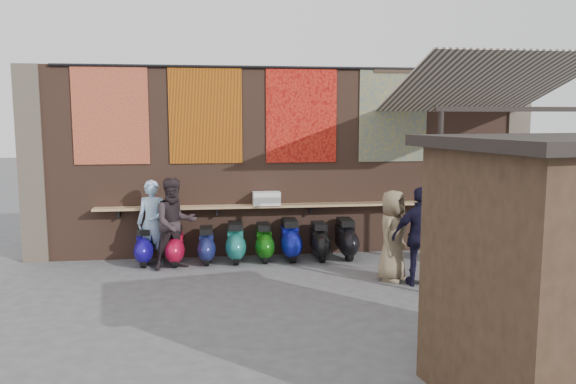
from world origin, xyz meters
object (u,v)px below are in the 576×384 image
at_px(scooter_stool_4, 264,242).
at_px(scooter_stool_6, 320,241).
at_px(diner_left, 153,223).
at_px(shopper_navy, 421,237).
at_px(scooter_stool_0, 145,247).
at_px(scooter_stool_1, 175,246).
at_px(scooter_stool_7, 346,239).
at_px(scooter_stool_5, 290,240).
at_px(scooter_stool_2, 206,245).
at_px(market_stall, 570,276).
at_px(shopper_tan, 392,236).
at_px(scooter_stool_3, 235,243).
at_px(shelf_box, 267,198).
at_px(diner_right, 175,223).

bearing_deg(scooter_stool_4, scooter_stool_6, -2.77).
bearing_deg(diner_left, shopper_navy, -16.88).
relative_size(scooter_stool_0, scooter_stool_1, 0.99).
height_order(scooter_stool_0, scooter_stool_7, scooter_stool_7).
bearing_deg(diner_left, scooter_stool_5, 7.06).
bearing_deg(scooter_stool_7, scooter_stool_0, -179.89).
distance_m(scooter_stool_6, shopper_navy, 2.52).
relative_size(scooter_stool_2, scooter_stool_4, 0.95).
bearing_deg(scooter_stool_1, scooter_stool_4, 2.56).
xyz_separation_m(scooter_stool_1, scooter_stool_5, (2.35, 0.09, 0.04)).
bearing_deg(market_stall, diner_left, 118.16).
bearing_deg(scooter_stool_0, scooter_stool_6, -0.65).
height_order(scooter_stool_0, scooter_stool_4, scooter_stool_4).
bearing_deg(shopper_tan, scooter_stool_0, 107.28).
xyz_separation_m(scooter_stool_1, scooter_stool_3, (1.21, 0.06, 0.03)).
height_order(scooter_stool_4, shopper_navy, shopper_navy).
height_order(scooter_stool_2, scooter_stool_6, scooter_stool_6).
bearing_deg(scooter_stool_5, scooter_stool_6, -6.08).
xyz_separation_m(shelf_box, scooter_stool_1, (-1.88, -0.34, -0.89)).
relative_size(scooter_stool_5, market_stall, 0.33).
distance_m(scooter_stool_1, scooter_stool_2, 0.62).
height_order(scooter_stool_3, diner_right, diner_right).
height_order(shopper_tan, market_stall, market_stall).
relative_size(scooter_stool_7, market_stall, 0.33).
bearing_deg(diner_left, scooter_stool_0, 178.13).
bearing_deg(market_stall, shelf_box, 101.32).
bearing_deg(scooter_stool_6, scooter_stool_7, 4.82).
xyz_separation_m(scooter_stool_7, shopper_navy, (0.85, -2.07, 0.46)).
distance_m(diner_right, market_stall, 7.26).
bearing_deg(scooter_stool_4, scooter_stool_1, -177.44).
bearing_deg(scooter_stool_5, scooter_stool_2, -178.64).
distance_m(scooter_stool_2, scooter_stool_7, 2.92).
height_order(diner_right, market_stall, market_stall).
distance_m(scooter_stool_7, shopper_navy, 2.29).
xyz_separation_m(diner_left, diner_right, (0.46, -0.35, 0.04)).
bearing_deg(market_stall, shopper_tan, 85.45).
relative_size(scooter_stool_2, diner_left, 0.44).
relative_size(scooter_stool_2, shopper_tan, 0.46).
height_order(scooter_stool_5, shopper_tan, shopper_tan).
xyz_separation_m(diner_left, shopper_navy, (4.82, -2.04, 0.02)).
height_order(scooter_stool_6, diner_left, diner_left).
xyz_separation_m(scooter_stool_0, scooter_stool_5, (2.96, 0.02, 0.05)).
bearing_deg(market_stall, scooter_stool_5, 98.31).
relative_size(scooter_stool_5, shopper_tan, 0.53).
bearing_deg(scooter_stool_7, diner_left, -179.54).
bearing_deg(scooter_stool_5, scooter_stool_1, -177.82).
height_order(shelf_box, scooter_stool_0, shelf_box).
xyz_separation_m(diner_right, shopper_navy, (4.36, -1.69, -0.02)).
bearing_deg(scooter_stool_6, scooter_stool_1, -179.53).
bearing_deg(scooter_stool_5, shopper_tan, -46.67).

